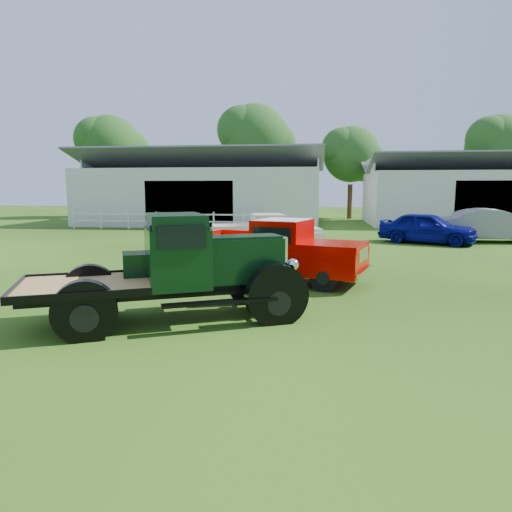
% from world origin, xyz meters
% --- Properties ---
extents(ground, '(120.00, 120.00, 0.00)m').
position_xyz_m(ground, '(0.00, 0.00, 0.00)').
color(ground, '#20330E').
extents(shed_left, '(18.80, 10.20, 5.60)m').
position_xyz_m(shed_left, '(-7.00, 26.00, 2.80)').
color(shed_left, beige).
rests_on(shed_left, ground).
extents(shed_right, '(16.80, 9.20, 5.20)m').
position_xyz_m(shed_right, '(14.00, 27.00, 2.60)').
color(shed_right, beige).
rests_on(shed_right, ground).
extents(fence_rail, '(14.20, 0.16, 1.20)m').
position_xyz_m(fence_rail, '(-8.00, 20.00, 0.60)').
color(fence_rail, white).
rests_on(fence_rail, ground).
extents(tree_a, '(6.30, 6.30, 10.50)m').
position_xyz_m(tree_a, '(-18.00, 33.00, 5.25)').
color(tree_a, '#0E4E0F').
rests_on(tree_a, ground).
extents(tree_b, '(6.90, 6.90, 11.50)m').
position_xyz_m(tree_b, '(-4.00, 34.00, 5.75)').
color(tree_b, '#0E4E0F').
rests_on(tree_b, ground).
extents(tree_c, '(5.40, 5.40, 9.00)m').
position_xyz_m(tree_c, '(5.00, 33.00, 4.50)').
color(tree_c, '#0E4E0F').
rests_on(tree_c, ground).
extents(tree_d, '(6.00, 6.00, 10.00)m').
position_xyz_m(tree_d, '(18.00, 34.00, 5.00)').
color(tree_d, '#0E4E0F').
rests_on(tree_d, ground).
extents(vintage_flatbed, '(6.04, 4.32, 2.23)m').
position_xyz_m(vintage_flatbed, '(-1.28, -1.11, 1.11)').
color(vintage_flatbed, black).
rests_on(vintage_flatbed, ground).
extents(red_pickup, '(5.50, 3.42, 1.88)m').
position_xyz_m(red_pickup, '(0.65, 3.24, 0.94)').
color(red_pickup, '#C10500').
rests_on(red_pickup, ground).
extents(white_pickup, '(4.88, 2.92, 1.68)m').
position_xyz_m(white_pickup, '(-0.29, 8.47, 0.84)').
color(white_pickup, '#F0E6D0').
rests_on(white_pickup, ground).
extents(misc_car_blue, '(5.00, 3.70, 1.58)m').
position_xyz_m(misc_car_blue, '(7.35, 13.61, 0.79)').
color(misc_car_blue, '#05086D').
rests_on(misc_car_blue, ground).
extents(misc_car_grey, '(5.24, 1.86, 1.72)m').
position_xyz_m(misc_car_grey, '(10.88, 14.77, 0.86)').
color(misc_car_grey, gray).
rests_on(misc_car_grey, ground).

